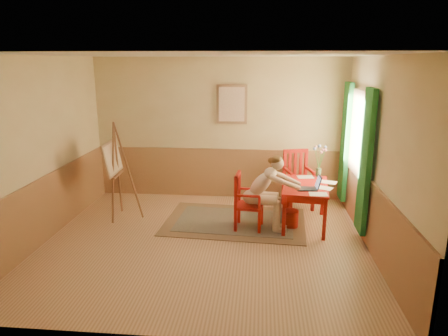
# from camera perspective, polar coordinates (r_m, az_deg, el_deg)

# --- Properties ---
(room) EXTENTS (5.04, 4.54, 2.84)m
(room) POSITION_cam_1_polar(r_m,az_deg,el_deg) (5.93, -2.90, 1.97)
(room) COLOR tan
(room) RESTS_ON ground
(wainscot) EXTENTS (5.00, 4.50, 1.00)m
(wainscot) POSITION_cam_1_polar(r_m,az_deg,el_deg) (6.94, -1.87, -3.82)
(wainscot) COLOR #A8764D
(wainscot) RESTS_ON room
(window) EXTENTS (0.12, 2.01, 2.20)m
(window) POSITION_cam_1_polar(r_m,az_deg,el_deg) (7.14, 18.05, 3.01)
(window) COLOR white
(window) RESTS_ON room
(wall_portrait) EXTENTS (0.60, 0.05, 0.76)m
(wall_portrait) POSITION_cam_1_polar(r_m,az_deg,el_deg) (7.99, 1.11, 8.95)
(wall_portrait) COLOR #987250
(wall_portrait) RESTS_ON room
(rug) EXTENTS (2.49, 1.75, 0.02)m
(rug) POSITION_cam_1_polar(r_m,az_deg,el_deg) (7.13, 1.55, -7.50)
(rug) COLOR #8C7251
(rug) RESTS_ON room
(table) EXTENTS (0.85, 1.27, 0.72)m
(table) POSITION_cam_1_polar(r_m,az_deg,el_deg) (6.93, 11.39, -3.02)
(table) COLOR #B71810
(table) RESTS_ON room
(chair_left) EXTENTS (0.48, 0.46, 0.95)m
(chair_left) POSITION_cam_1_polar(r_m,az_deg,el_deg) (6.71, 3.14, -4.74)
(chair_left) COLOR #B71810
(chair_left) RESTS_ON room
(chair_back) EXTENTS (0.59, 0.61, 1.10)m
(chair_back) POSITION_cam_1_polar(r_m,az_deg,el_deg) (7.81, 10.31, -1.56)
(chair_back) COLOR #B71810
(chair_back) RESTS_ON room
(figure) EXTENTS (0.96, 0.45, 1.27)m
(figure) POSITION_cam_1_polar(r_m,az_deg,el_deg) (6.61, 5.92, -3.01)
(figure) COLOR beige
(figure) RESTS_ON room
(laptop) EXTENTS (0.40, 0.26, 0.23)m
(laptop) POSITION_cam_1_polar(r_m,az_deg,el_deg) (6.66, 12.05, -2.57)
(laptop) COLOR #1E2338
(laptop) RESTS_ON table
(papers) EXTENTS (0.67, 1.17, 0.00)m
(papers) POSITION_cam_1_polar(r_m,az_deg,el_deg) (6.92, 13.16, -2.33)
(papers) COLOR white
(papers) RESTS_ON table
(vase) EXTENTS (0.28, 0.27, 0.57)m
(vase) POSITION_cam_1_polar(r_m,az_deg,el_deg) (7.38, 13.26, 0.82)
(vase) COLOR #3F724C
(vase) RESTS_ON table
(wastebasket) EXTENTS (0.27, 0.27, 0.29)m
(wastebasket) POSITION_cam_1_polar(r_m,az_deg,el_deg) (6.97, 9.28, -7.04)
(wastebasket) COLOR maroon
(wastebasket) RESTS_ON room
(easel) EXTENTS (0.59, 0.77, 1.73)m
(easel) POSITION_cam_1_polar(r_m,az_deg,el_deg) (7.29, -15.18, 0.85)
(easel) COLOR brown
(easel) RESTS_ON room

